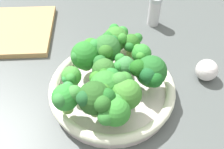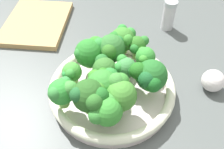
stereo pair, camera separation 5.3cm
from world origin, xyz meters
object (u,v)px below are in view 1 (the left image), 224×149
object	(u,v)px
broccoli_floret_8	(103,70)
pepper_shaker	(154,11)
bowl	(112,89)
broccoli_floret_4	(150,72)
broccoli_floret_6	(87,54)
broccoli_floret_10	(141,54)
broccoli_floret_0	(107,48)
broccoli_floret_5	(124,92)
broccoli_floret_3	(113,112)
broccoli_floret_2	(106,86)
broccoli_floret_12	(66,97)
broccoli_floret_13	(117,38)
broccoli_floret_11	(96,99)
broccoli_floret_7	(132,43)
broccoli_floret_1	(71,77)
cutting_board	(21,30)
broccoli_floret_9	(124,66)
garlic_bulb	(207,70)

from	to	relation	value
broccoli_floret_8	pepper_shaker	bearing A→B (deg)	-37.71
bowl	broccoli_floret_8	bearing A→B (deg)	57.37
broccoli_floret_4	broccoli_floret_6	distance (cm)	14.77
broccoli_floret_8	broccoli_floret_10	world-z (taller)	broccoli_floret_8
broccoli_floret_0	broccoli_floret_5	distance (cm)	13.70
broccoli_floret_3	broccoli_floret_5	bearing A→B (deg)	-37.25
broccoli_floret_2	broccoli_floret_10	size ratio (longest dim) A/B	1.31
broccoli_floret_5	broccoli_floret_12	size ratio (longest dim) A/B	1.16
broccoli_floret_5	broccoli_floret_13	xyz separation A→B (cm)	(16.96, -1.75, -0.60)
broccoli_floret_4	broccoli_floret_11	size ratio (longest dim) A/B	0.99
broccoli_floret_7	broccoli_floret_12	size ratio (longest dim) A/B	0.88
broccoli_floret_8	broccoli_floret_13	distance (cm)	10.56
broccoli_floret_1	broccoli_floret_13	bearing A→B (deg)	-48.73
broccoli_floret_3	broccoli_floret_12	world-z (taller)	broccoli_floret_12
cutting_board	broccoli_floret_12	bearing A→B (deg)	-158.91
broccoli_floret_2	broccoli_floret_10	xyz separation A→B (cm)	(8.59, -9.44, -0.69)
bowl	broccoli_floret_13	bearing A→B (deg)	-15.58
broccoli_floret_12	broccoli_floret_13	xyz separation A→B (cm)	(15.97, -12.69, -0.18)
broccoli_floret_0	broccoli_floret_2	distance (cm)	11.17
broccoli_floret_8	broccoli_floret_12	bearing A→B (deg)	128.72
broccoli_floret_9	broccoli_floret_12	distance (cm)	14.27
broccoli_floret_8	broccoli_floret_12	size ratio (longest dim) A/B	0.95
bowl	pepper_shaker	size ratio (longest dim) A/B	3.14
broccoli_floret_4	broccoli_floret_10	bearing A→B (deg)	1.47
broccoli_floret_2	broccoli_floret_9	distance (cm)	6.88
broccoli_floret_3	broccoli_floret_11	xyz separation A→B (cm)	(2.51, 2.82, 1.22)
broccoli_floret_13	broccoli_floret_7	bearing A→B (deg)	-123.78
broccoli_floret_12	pepper_shaker	world-z (taller)	broccoli_floret_12
broccoli_floret_3	broccoli_floret_8	bearing A→B (deg)	0.97
broccoli_floret_3	broccoli_floret_4	distance (cm)	12.38
broccoli_floret_0	broccoli_floret_2	bearing A→B (deg)	169.41
garlic_bulb	broccoli_floret_11	bearing A→B (deg)	107.83
broccoli_floret_2	broccoli_floret_9	bearing A→B (deg)	-44.02
broccoli_floret_2	cutting_board	bearing A→B (deg)	33.35
broccoli_floret_9	broccoli_floret_3	bearing A→B (deg)	158.60
broccoli_floret_5	broccoli_floret_13	size ratio (longest dim) A/B	1.13
broccoli_floret_10	garlic_bulb	size ratio (longest dim) A/B	1.09
broccoli_floret_0	broccoli_floret_7	bearing A→B (deg)	-78.98
broccoli_floret_10	pepper_shaker	distance (cm)	22.56
bowl	broccoli_floret_5	world-z (taller)	broccoli_floret_5
broccoli_floret_1	garlic_bulb	size ratio (longest dim) A/B	1.04
broccoli_floret_8	broccoli_floret_11	distance (cm)	8.98
broccoli_floret_8	broccoli_floret_2	bearing A→B (deg)	177.35
broccoli_floret_12	cutting_board	world-z (taller)	broccoli_floret_12
broccoli_floret_10	cutting_board	distance (cm)	38.08
bowl	broccoli_floret_1	xyz separation A→B (cm)	(0.44, 8.59, 5.14)
broccoli_floret_5	broccoli_floret_9	size ratio (longest dim) A/B	1.30
broccoli_floret_7	pepper_shaker	distance (cm)	20.19
broccoli_floret_0	broccoli_floret_9	size ratio (longest dim) A/B	1.37
broccoli_floret_3	broccoli_floret_13	distance (cm)	20.96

